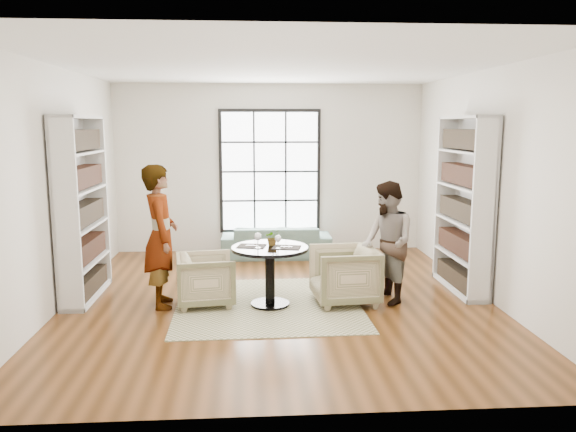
{
  "coord_description": "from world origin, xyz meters",
  "views": [
    {
      "loc": [
        -0.37,
        -7.13,
        2.28
      ],
      "look_at": [
        0.15,
        0.4,
        1.05
      ],
      "focal_mm": 35.0,
      "sensor_mm": 36.0,
      "label": 1
    }
  ],
  "objects": [
    {
      "name": "sofa",
      "position": [
        0.09,
        2.45,
        0.27
      ],
      "size": [
        1.89,
        0.77,
        0.55
      ],
      "primitive_type": "imported",
      "rotation": [
        0.0,
        0.0,
        3.13
      ],
      "color": "gray",
      "rests_on": "ground"
    },
    {
      "name": "flower_centerpiece",
      "position": [
        -0.08,
        -0.18,
        0.87
      ],
      "size": [
        0.21,
        0.18,
        0.21
      ],
      "primitive_type": "imported",
      "rotation": [
        0.0,
        0.0,
        0.11
      ],
      "color": "gray",
      "rests_on": "pedestal_table"
    },
    {
      "name": "wine_glass_right",
      "position": [
        -0.03,
        -0.38,
        0.89
      ],
      "size": [
        0.08,
        0.08,
        0.17
      ],
      "color": "silver",
      "rests_on": "pedestal_table"
    },
    {
      "name": "cutlery_left",
      "position": [
        -0.35,
        -0.21,
        0.78
      ],
      "size": [
        0.18,
        0.24,
        0.01
      ],
      "primitive_type": null,
      "rotation": [
        0.0,
        0.0,
        -0.21
      ],
      "color": "silver",
      "rests_on": "placemat_left"
    },
    {
      "name": "cutlery_right",
      "position": [
        0.08,
        -0.31,
        0.78
      ],
      "size": [
        0.18,
        0.24,
        0.01
      ],
      "primitive_type": null,
      "rotation": [
        0.0,
        0.0,
        -0.21
      ],
      "color": "silver",
      "rests_on": "placemat_right"
    },
    {
      "name": "ground",
      "position": [
        0.0,
        0.0,
        0.0
      ],
      "size": [
        6.0,
        6.0,
        0.0
      ],
      "primitive_type": "plane",
      "color": "brown"
    },
    {
      "name": "placemat_right",
      "position": [
        0.08,
        -0.31,
        0.77
      ],
      "size": [
        0.39,
        0.33,
        0.01
      ],
      "primitive_type": "cube",
      "rotation": [
        0.0,
        0.0,
        -0.21
      ],
      "color": "#2A2624",
      "rests_on": "pedestal_table"
    },
    {
      "name": "room_shell",
      "position": [
        0.0,
        0.54,
        1.26
      ],
      "size": [
        6.0,
        6.01,
        6.0
      ],
      "color": "silver",
      "rests_on": "ground"
    },
    {
      "name": "armchair_right",
      "position": [
        0.84,
        -0.2,
        0.37
      ],
      "size": [
        0.87,
        0.85,
        0.74
      ],
      "primitive_type": "imported",
      "rotation": [
        0.0,
        0.0,
        -1.49
      ],
      "color": "tan",
      "rests_on": "ground"
    },
    {
      "name": "rug",
      "position": [
        -0.15,
        -0.21,
        0.01
      ],
      "size": [
        2.37,
        2.37,
        0.01
      ],
      "primitive_type": "cube",
      "rotation": [
        0.0,
        0.0,
        0.02
      ],
      "color": "#B6AD88",
      "rests_on": "ground"
    },
    {
      "name": "armchair_left",
      "position": [
        -0.94,
        -0.15,
        0.33
      ],
      "size": [
        0.82,
        0.8,
        0.66
      ],
      "primitive_type": "imported",
      "rotation": [
        0.0,
        0.0,
        1.71
      ],
      "color": "tan",
      "rests_on": "ground"
    },
    {
      "name": "person_right",
      "position": [
        1.39,
        -0.2,
        0.79
      ],
      "size": [
        0.71,
        0.85,
        1.57
      ],
      "primitive_type": "imported",
      "rotation": [
        0.0,
        0.0,
        -1.4
      ],
      "color": "gray",
      "rests_on": "ground"
    },
    {
      "name": "person_left",
      "position": [
        -1.49,
        -0.15,
        0.9
      ],
      "size": [
        0.54,
        0.72,
        1.8
      ],
      "primitive_type": "imported",
      "rotation": [
        0.0,
        0.0,
        1.74
      ],
      "color": "gray",
      "rests_on": "ground"
    },
    {
      "name": "placemat_left",
      "position": [
        -0.35,
        -0.21,
        0.77
      ],
      "size": [
        0.39,
        0.33,
        0.01
      ],
      "primitive_type": "cube",
      "rotation": [
        0.0,
        0.0,
        -0.21
      ],
      "color": "#2A2624",
      "rests_on": "pedestal_table"
    },
    {
      "name": "pedestal_table",
      "position": [
        -0.12,
        -0.25,
        0.56
      ],
      "size": [
        0.96,
        0.96,
        0.77
      ],
      "rotation": [
        0.0,
        0.0,
        -0.21
      ],
      "color": "black",
      "rests_on": "ground"
    },
    {
      "name": "wine_glass_left",
      "position": [
        -0.27,
        -0.33,
        0.91
      ],
      "size": [
        0.09,
        0.09,
        0.2
      ],
      "color": "silver",
      "rests_on": "pedestal_table"
    }
  ]
}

